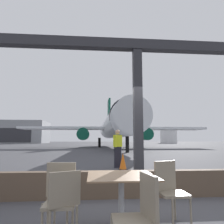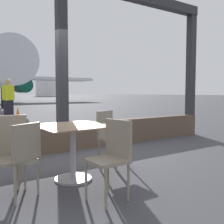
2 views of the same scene
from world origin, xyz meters
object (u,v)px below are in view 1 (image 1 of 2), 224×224
cafe_chair_aisle_left (62,200)px  cafe_chair_window_left (169,186)px  cafe_chair_window_right (62,189)px  cafe_chair_aisle_right (140,212)px  dining_table (121,194)px  traffic_cone (123,162)px  fuel_storage_tank (168,135)px  airplane (115,126)px  ground_crew_worker (118,148)px  distant_hangar (15,132)px

cafe_chair_aisle_left → cafe_chair_window_left: bearing=18.6°
cafe_chair_window_right → cafe_chair_aisle_right: 1.33m
dining_table → traffic_cone: dining_table is taller
fuel_storage_tank → traffic_cone: bearing=-110.9°
cafe_chair_aisle_right → airplane: 32.11m
airplane → ground_crew_worker: size_ratio=18.35×
ground_crew_worker → fuel_storage_tank: 80.75m
ground_crew_worker → traffic_cone: 0.93m
dining_table → ground_crew_worker: size_ratio=0.54×
dining_table → cafe_chair_window_left: (0.79, 0.27, 0.04)m
cafe_chair_aisle_left → airplane: airplane is taller
cafe_chair_window_right → fuel_storage_tank: (30.71, 82.12, 2.51)m
distant_hangar → ground_crew_worker: bearing=-67.4°
cafe_chair_window_left → cafe_chair_window_right: cafe_chair_window_right is taller
ground_crew_worker → distant_hangar: size_ratio=0.07×
distant_hangar → cafe_chair_window_left: bearing=-69.1°
fuel_storage_tank → cafe_chair_aisle_left: bearing=-110.4°
cafe_chair_aisle_right → fuel_storage_tank: bearing=70.3°
airplane → fuel_storage_tank: size_ratio=4.80×
distant_hangar → fuel_storage_tank: distant_hangar is taller
dining_table → cafe_chair_aisle_right: 0.87m
cafe_chair_aisle_right → distant_hangar: distant_hangar is taller
cafe_chair_window_right → dining_table: bearing=-7.2°
ground_crew_worker → fuel_storage_tank: size_ratio=0.26×
cafe_chair_window_right → traffic_cone: cafe_chair_window_right is taller
dining_table → cafe_chair_window_right: cafe_chair_window_right is taller
traffic_cone → distant_hangar: distant_hangar is taller
cafe_chair_aisle_left → fuel_storage_tank: bearing=69.6°
distant_hangar → traffic_cone: bearing=-67.5°
cafe_chair_aisle_left → distant_hangar: (-29.28, 81.19, 3.55)m
cafe_chair_window_left → cafe_chair_window_right: size_ratio=0.97×
dining_table → traffic_cone: 6.28m
cafe_chair_window_right → cafe_chair_aisle_right: size_ratio=1.04×
cafe_chair_window_left → cafe_chair_aisle_left: 1.67m
traffic_cone → fuel_storage_tank: fuel_storage_tank is taller
airplane → ground_crew_worker: airplane is taller
airplane → traffic_cone: size_ratio=44.32×
dining_table → cafe_chair_window_left: size_ratio=1.02×
airplane → fuel_storage_tank: airplane is taller
cafe_chair_window_right → ground_crew_worker: bearing=77.2°
ground_crew_worker → distant_hangar: (-30.79, 73.98, 3.18)m
ground_crew_worker → traffic_cone: bearing=-78.7°
traffic_cone → fuel_storage_tank: size_ratio=0.11×
ground_crew_worker → distant_hangar: bearing=112.6°
cafe_chair_window_right → airplane: bearing=82.9°
airplane → traffic_cone: 25.05m
dining_table → distant_hangar: 86.41m
dining_table → airplane: bearing=84.4°
dining_table → ground_crew_worker: 6.99m
cafe_chair_aisle_left → fuel_storage_tank: 88.04m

